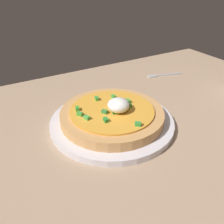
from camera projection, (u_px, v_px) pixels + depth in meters
The scene contains 4 objects.
dining_table at pixel (112, 141), 54.89cm from camera, with size 128.62×79.68×3.29cm, color tan.
plate at pixel (112, 122), 57.38cm from camera, with size 29.02×29.02×1.47cm, color silver.
pizza at pixel (112, 114), 56.22cm from camera, with size 24.06×24.06×5.82cm.
fork at pixel (162, 75), 83.18cm from camera, with size 12.05×4.17×0.50cm.
Camera 1 is at (21.81, 37.73, 35.67)cm, focal length 38.81 mm.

